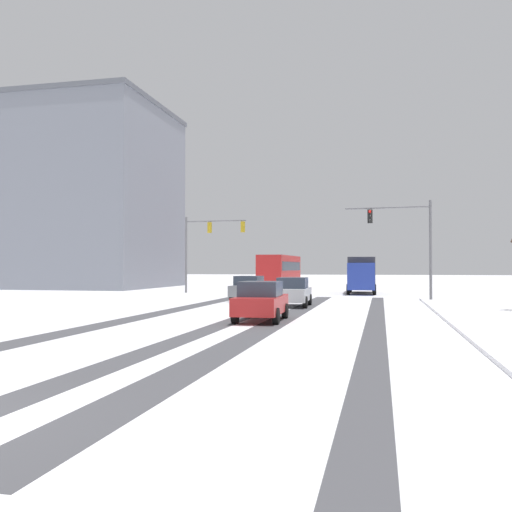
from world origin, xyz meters
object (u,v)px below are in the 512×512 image
(traffic_signal_near_right, at_px, (407,233))
(box_truck_delivery, at_px, (362,274))
(traffic_signal_far_left, at_px, (207,239))
(car_grey_lead, at_px, (249,288))
(office_building_far_left_block, at_px, (52,198))
(car_red_third, at_px, (261,301))
(car_silver_second, at_px, (293,292))
(bus_oncoming, at_px, (280,269))

(traffic_signal_near_right, bearing_deg, box_truck_delivery, 108.16)
(traffic_signal_far_left, bearing_deg, car_grey_lead, -58.13)
(traffic_signal_far_left, height_order, office_building_far_left_block, office_building_far_left_block)
(traffic_signal_near_right, height_order, car_red_third, traffic_signal_near_right)
(car_grey_lead, relative_size, office_building_far_left_block, 0.16)
(traffic_signal_near_right, relative_size, car_grey_lead, 1.56)
(traffic_signal_far_left, distance_m, car_grey_lead, 12.12)
(box_truck_delivery, bearing_deg, car_grey_lead, -120.31)
(car_red_third, distance_m, box_truck_delivery, 25.00)
(car_silver_second, xyz_separation_m, bus_oncoming, (-5.53, 26.61, 1.18))
(traffic_signal_near_right, relative_size, bus_oncoming, 0.59)
(car_silver_second, bearing_deg, traffic_signal_far_left, 123.89)
(traffic_signal_near_right, xyz_separation_m, bus_oncoming, (-11.96, 20.04, -2.40))
(car_grey_lead, distance_m, bus_oncoming, 22.09)
(bus_oncoming, bearing_deg, box_truck_delivery, -49.59)
(car_silver_second, bearing_deg, office_building_far_left_block, 141.86)
(bus_oncoming, bearing_deg, car_grey_lead, -84.98)
(car_red_third, xyz_separation_m, office_building_far_left_block, (-30.83, 32.65, 8.99))
(traffic_signal_far_left, distance_m, box_truck_delivery, 13.38)
(traffic_signal_far_left, distance_m, bus_oncoming, 13.15)
(car_red_third, xyz_separation_m, bus_oncoming, (-5.54, 35.07, 1.18))
(traffic_signal_near_right, distance_m, office_building_far_left_block, 41.56)
(car_silver_second, bearing_deg, car_red_third, -89.94)
(traffic_signal_far_left, xyz_separation_m, car_grey_lead, (6.08, -9.77, -3.80))
(office_building_far_left_block, bearing_deg, traffic_signal_far_left, -24.84)
(car_silver_second, height_order, box_truck_delivery, box_truck_delivery)
(car_red_third, bearing_deg, traffic_signal_far_left, 112.96)
(box_truck_delivery, height_order, office_building_far_left_block, office_building_far_left_block)
(traffic_signal_far_left, xyz_separation_m, office_building_far_left_block, (-21.14, 9.78, 5.19))
(traffic_signal_near_right, distance_m, bus_oncoming, 23.46)
(traffic_signal_near_right, xyz_separation_m, car_grey_lead, (-10.03, -1.93, -3.58))
(traffic_signal_near_right, height_order, bus_oncoming, traffic_signal_near_right)
(traffic_signal_far_left, relative_size, box_truck_delivery, 0.87)
(car_silver_second, relative_size, office_building_far_left_block, 0.16)
(office_building_far_left_block, bearing_deg, box_truck_delivery, -13.02)
(car_grey_lead, bearing_deg, car_silver_second, -52.14)
(car_silver_second, distance_m, car_red_third, 8.46)
(bus_oncoming, relative_size, office_building_far_left_block, 0.43)
(car_red_third, relative_size, box_truck_delivery, 0.56)
(traffic_signal_far_left, height_order, car_silver_second, traffic_signal_far_left)
(car_grey_lead, distance_m, box_truck_delivery, 13.56)
(car_grey_lead, xyz_separation_m, box_truck_delivery, (6.83, 11.68, 0.82))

